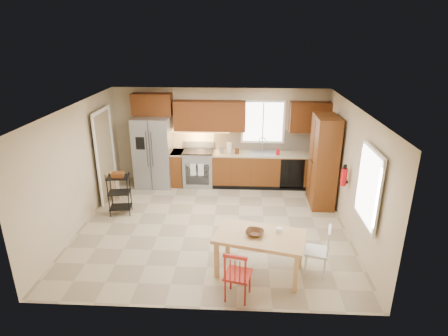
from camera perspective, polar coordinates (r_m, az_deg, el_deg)
floor at (r=7.96m, az=-1.66°, el=-8.77°), size 5.50×5.50×0.00m
ceiling at (r=7.08m, az=-1.87°, el=9.16°), size 5.50×5.00×0.02m
wall_back at (r=9.80m, az=-0.58°, el=4.88°), size 5.50×0.02×2.50m
wall_front at (r=5.18m, az=-4.01°, el=-10.22°), size 5.50×0.02×2.50m
wall_left at (r=8.12m, az=-21.48°, el=0.05°), size 0.02×5.00×2.50m
wall_right at (r=7.72m, az=19.05°, el=-0.69°), size 0.02×5.00×2.50m
refrigerator at (r=9.79m, az=-10.70°, el=2.43°), size 0.92×0.75×1.82m
range_stove at (r=9.80m, az=-3.89°, el=-0.04°), size 0.76×0.63×0.92m
base_cabinet_narrow at (r=9.89m, az=-7.05°, el=-0.00°), size 0.30×0.60×0.90m
base_cabinet_run at (r=9.77m, az=6.90°, el=-0.26°), size 2.92×0.60×0.90m
dishwasher at (r=9.56m, az=10.35°, el=-0.93°), size 0.60×0.02×0.78m
backsplash at (r=9.81m, az=6.97°, el=4.29°), size 2.92×0.03×0.55m
upper_over_fridge at (r=9.69m, az=-10.90°, el=9.50°), size 1.00×0.35×0.55m
upper_left_block at (r=9.51m, az=-2.18°, el=7.95°), size 1.80×0.35×0.75m
upper_right_block at (r=9.62m, az=12.96°, el=7.59°), size 1.00×0.35×0.75m
window_back at (r=9.68m, az=5.97°, el=7.01°), size 1.12×0.04×1.12m
sink at (r=9.62m, az=5.87°, el=2.05°), size 0.62×0.46×0.16m
undercab_glow at (r=9.61m, az=-3.95°, el=5.63°), size 1.60×0.30×0.01m
soap_bottle at (r=9.51m, az=8.21°, el=2.58°), size 0.09×0.09×0.19m
paper_towel at (r=9.51m, az=0.80°, el=3.07°), size 0.12×0.12×0.28m
canister_steel at (r=9.54m, az=-0.41°, el=2.80°), size 0.11×0.11×0.18m
canister_wood at (r=9.50m, az=1.99°, el=2.59°), size 0.10×0.10×0.14m
pantry at (r=8.80m, az=14.89°, el=0.96°), size 0.50×0.95×2.10m
fire_extinguisher at (r=7.87m, az=17.81°, el=-1.30°), size 0.12×0.12×0.36m
window_right at (r=6.61m, az=21.23°, el=-2.66°), size 0.04×1.02×1.32m
doorway at (r=9.29m, az=-17.74°, el=1.69°), size 0.04×0.95×2.10m
dining_table at (r=6.44m, az=5.41°, el=-12.94°), size 1.60×1.14×0.71m
chair_red at (r=5.86m, az=2.12°, el=-15.81°), size 0.48×0.48×0.85m
chair_white at (r=6.56m, az=13.93°, el=-12.09°), size 0.48×0.48×0.85m
table_bowl at (r=6.24m, az=4.68°, el=-10.16°), size 0.36×0.36×0.07m
table_jar at (r=6.33m, az=8.41°, el=-9.55°), size 0.12×0.12×0.12m
bar_stool at (r=9.38m, az=-16.52°, el=-2.65°), size 0.34×0.34×0.68m
utility_cart at (r=8.57m, az=-15.62°, el=-3.90°), size 0.51×0.42×0.92m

